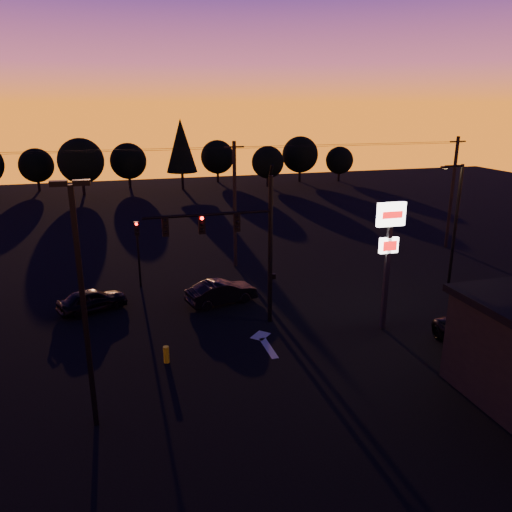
{
  "coord_description": "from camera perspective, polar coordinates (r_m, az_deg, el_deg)",
  "views": [
    {
      "loc": [
        -6.14,
        -20.01,
        11.53
      ],
      "look_at": [
        1.0,
        5.0,
        3.5
      ],
      "focal_mm": 35.0,
      "sensor_mm": 36.0,
      "label": 1
    }
  ],
  "objects": [
    {
      "name": "traffic_signal_mast",
      "position": [
        25.61,
        -1.75,
        2.23
      ],
      "size": [
        6.79,
        0.52,
        8.58
      ],
      "color": "black",
      "rests_on": "ground"
    },
    {
      "name": "tree_2",
      "position": [
        68.49,
        -19.39,
        10.21
      ],
      "size": [
        5.77,
        5.78,
        7.26
      ],
      "color": "black",
      "rests_on": "ground"
    },
    {
      "name": "tree_5",
      "position": [
        75.94,
        -4.43,
        11.22
      ],
      "size": [
        4.95,
        4.95,
        6.22
      ],
      "color": "black",
      "rests_on": "ground"
    },
    {
      "name": "car_left",
      "position": [
        30.25,
        -18.2,
        -4.8
      ],
      "size": [
        4.21,
        2.9,
        1.33
      ],
      "primitive_type": "imported",
      "rotation": [
        0.0,
        0.0,
        1.95
      ],
      "color": "black",
      "rests_on": "ground"
    },
    {
      "name": "lane_arrow",
      "position": [
        25.43,
        0.99,
        -9.79
      ],
      "size": [
        1.2,
        3.1,
        0.01
      ],
      "color": "beige",
      "rests_on": "ground"
    },
    {
      "name": "tree_6",
      "position": [
        71.68,
        1.35,
        10.66
      ],
      "size": [
        4.54,
        4.54,
        5.71
      ],
      "color": "black",
      "rests_on": "ground"
    },
    {
      "name": "car_mid",
      "position": [
        29.89,
        -3.94,
        -4.13
      ],
      "size": [
        4.47,
        2.44,
        1.4
      ],
      "primitive_type": "imported",
      "rotation": [
        0.0,
        0.0,
        1.81
      ],
      "color": "black",
      "rests_on": "ground"
    },
    {
      "name": "utility_pole_2",
      "position": [
        43.45,
        21.48,
        6.78
      ],
      "size": [
        1.4,
        0.26,
        9.0
      ],
      "color": "black",
      "rests_on": "ground"
    },
    {
      "name": "suv_parked",
      "position": [
        26.32,
        23.7,
        -8.8
      ],
      "size": [
        2.68,
        4.93,
        1.31
      ],
      "primitive_type": "imported",
      "rotation": [
        0.0,
        0.0,
        -0.11
      ],
      "color": "black",
      "rests_on": "ground"
    },
    {
      "name": "streetlight",
      "position": [
        33.21,
        21.74,
        3.57
      ],
      "size": [
        1.55,
        0.35,
        8.0
      ],
      "color": "black",
      "rests_on": "ground"
    },
    {
      "name": "tree_1",
      "position": [
        74.12,
        -23.81,
        9.45
      ],
      "size": [
        4.54,
        4.54,
        5.71
      ],
      "color": "black",
      "rests_on": "ground"
    },
    {
      "name": "tree_3",
      "position": [
        72.46,
        -14.39,
        10.46
      ],
      "size": [
        4.95,
        4.95,
        6.22
      ],
      "color": "black",
      "rests_on": "ground"
    },
    {
      "name": "parking_lot_light",
      "position": [
        18.18,
        -19.25,
        -3.99
      ],
      "size": [
        1.25,
        0.3,
        9.14
      ],
      "color": "black",
      "rests_on": "ground"
    },
    {
      "name": "bollard",
      "position": [
        23.79,
        -10.22,
        -11.03
      ],
      "size": [
        0.27,
        0.27,
        0.81
      ],
      "primitive_type": "cylinder",
      "color": "#B4B20B",
      "rests_on": "ground"
    },
    {
      "name": "utility_pole_1",
      "position": [
        35.65,
        -2.44,
        5.92
      ],
      "size": [
        1.4,
        0.26,
        9.0
      ],
      "color": "black",
      "rests_on": "ground"
    },
    {
      "name": "ground",
      "position": [
        23.89,
        1.0,
        -11.69
      ],
      "size": [
        120.0,
        120.0,
        0.0
      ],
      "primitive_type": "plane",
      "color": "black",
      "rests_on": "ground"
    },
    {
      "name": "pylon_sign",
      "position": [
        26.06,
        14.98,
        1.86
      ],
      "size": [
        1.5,
        0.28,
        6.8
      ],
      "color": "black",
      "rests_on": "ground"
    },
    {
      "name": "secondary_signal",
      "position": [
        32.68,
        -13.36,
        1.3
      ],
      "size": [
        0.3,
        0.31,
        4.35
      ],
      "color": "black",
      "rests_on": "ground"
    },
    {
      "name": "power_wires",
      "position": [
        35.09,
        -2.52,
        12.3
      ],
      "size": [
        36.0,
        1.22,
        0.07
      ],
      "color": "black",
      "rests_on": "ground"
    },
    {
      "name": "tree_4",
      "position": [
        69.84,
        -8.56,
        12.37
      ],
      "size": [
        4.18,
        4.18,
        9.5
      ],
      "color": "black",
      "rests_on": "ground"
    },
    {
      "name": "tree_8",
      "position": [
        77.91,
        9.52,
        10.73
      ],
      "size": [
        4.12,
        4.12,
        5.19
      ],
      "color": "black",
      "rests_on": "ground"
    },
    {
      "name": "tree_7",
      "position": [
        76.38,
        5.07,
        11.47
      ],
      "size": [
        5.36,
        5.36,
        6.74
      ],
      "color": "black",
      "rests_on": "ground"
    }
  ]
}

